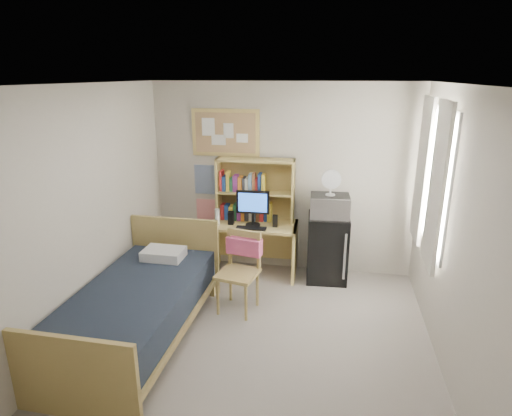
% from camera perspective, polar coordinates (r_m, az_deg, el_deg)
% --- Properties ---
extents(floor, '(3.60, 4.20, 0.02)m').
position_cam_1_polar(floor, '(4.54, -0.38, -18.90)').
color(floor, gray).
rests_on(floor, ground).
extents(ceiling, '(3.60, 4.20, 0.02)m').
position_cam_1_polar(ceiling, '(3.66, -0.46, 16.14)').
color(ceiling, white).
rests_on(ceiling, wall_back).
extents(wall_back, '(3.60, 0.04, 2.60)m').
position_cam_1_polar(wall_back, '(5.90, 3.46, 3.85)').
color(wall_back, beige).
rests_on(wall_back, floor).
extents(wall_front, '(3.60, 0.04, 2.60)m').
position_cam_1_polar(wall_front, '(2.15, -12.01, -23.00)').
color(wall_front, beige).
rests_on(wall_front, floor).
extents(wall_left, '(0.04, 4.20, 2.60)m').
position_cam_1_polar(wall_left, '(4.59, -23.07, -1.55)').
color(wall_left, beige).
rests_on(wall_left, floor).
extents(wall_right, '(0.04, 4.20, 2.60)m').
position_cam_1_polar(wall_right, '(4.01, 25.85, -4.59)').
color(wall_right, beige).
rests_on(wall_right, floor).
extents(window_unit, '(0.10, 1.40, 1.70)m').
position_cam_1_polar(window_unit, '(5.03, 22.40, 3.67)').
color(window_unit, white).
rests_on(window_unit, wall_right).
extents(curtain_left, '(0.04, 0.55, 1.70)m').
position_cam_1_polar(curtain_left, '(4.64, 22.97, 2.54)').
color(curtain_left, white).
rests_on(curtain_left, wall_right).
extents(curtain_right, '(0.04, 0.55, 1.70)m').
position_cam_1_polar(curtain_right, '(5.40, 21.28, 4.68)').
color(curtain_right, white).
rests_on(curtain_right, wall_right).
extents(bulletin_board, '(0.94, 0.03, 0.64)m').
position_cam_1_polar(bulletin_board, '(5.92, -4.08, 9.98)').
color(bulletin_board, tan).
rests_on(bulletin_board, wall_back).
extents(poster_wave, '(0.30, 0.01, 0.42)m').
position_cam_1_polar(poster_wave, '(6.13, -6.83, 3.79)').
color(poster_wave, navy).
rests_on(poster_wave, wall_back).
extents(poster_japan, '(0.28, 0.01, 0.36)m').
position_cam_1_polar(poster_japan, '(6.26, -6.68, -0.39)').
color(poster_japan, red).
rests_on(poster_japan, wall_back).
extents(desk, '(1.19, 0.62, 0.74)m').
position_cam_1_polar(desk, '(5.95, -0.31, -5.48)').
color(desk, '#DFC46D').
rests_on(desk, floor).
extents(desk_chair, '(0.56, 0.56, 0.95)m').
position_cam_1_polar(desk_chair, '(5.01, -2.46, -8.69)').
color(desk_chair, tan).
rests_on(desk_chair, floor).
extents(mini_fridge, '(0.56, 0.56, 0.90)m').
position_cam_1_polar(mini_fridge, '(5.85, 9.49, -5.24)').
color(mini_fridge, black).
rests_on(mini_fridge, floor).
extents(bed, '(1.12, 2.19, 0.60)m').
position_cam_1_polar(bed, '(4.75, -15.55, -13.42)').
color(bed, black).
rests_on(bed, floor).
extents(hutch, '(1.07, 0.30, 0.87)m').
position_cam_1_polar(hutch, '(5.83, -0.08, 2.37)').
color(hutch, '#DFC46D').
rests_on(hutch, desk).
extents(monitor, '(0.44, 0.05, 0.47)m').
position_cam_1_polar(monitor, '(5.68, -0.42, -0.12)').
color(monitor, black).
rests_on(monitor, desk).
extents(keyboard, '(0.40, 0.14, 0.02)m').
position_cam_1_polar(keyboard, '(5.63, -0.65, -2.71)').
color(keyboard, black).
rests_on(keyboard, desk).
extents(speaker_left, '(0.08, 0.08, 0.18)m').
position_cam_1_polar(speaker_left, '(5.78, -3.35, -1.33)').
color(speaker_left, black).
rests_on(speaker_left, desk).
extents(speaker_right, '(0.07, 0.07, 0.16)m').
position_cam_1_polar(speaker_right, '(5.69, 2.56, -1.74)').
color(speaker_right, black).
rests_on(speaker_right, desk).
extents(water_bottle, '(0.07, 0.07, 0.22)m').
position_cam_1_polar(water_bottle, '(5.78, -5.18, -1.18)').
color(water_bottle, white).
rests_on(water_bottle, desk).
extents(hoodie, '(0.44, 0.21, 0.20)m').
position_cam_1_polar(hoodie, '(5.07, -1.58, -5.10)').
color(hoodie, '#DC537F').
rests_on(hoodie, desk_chair).
extents(microwave, '(0.52, 0.41, 0.29)m').
position_cam_1_polar(microwave, '(5.63, 9.79, 0.28)').
color(microwave, silver).
rests_on(microwave, mini_fridge).
extents(desk_fan, '(0.26, 0.26, 0.31)m').
position_cam_1_polar(desk_fan, '(5.55, 9.95, 3.22)').
color(desk_fan, white).
rests_on(desk_fan, microwave).
extents(pillow, '(0.47, 0.33, 0.11)m').
position_cam_1_polar(pillow, '(5.19, -12.21, -5.99)').
color(pillow, white).
rests_on(pillow, bed).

